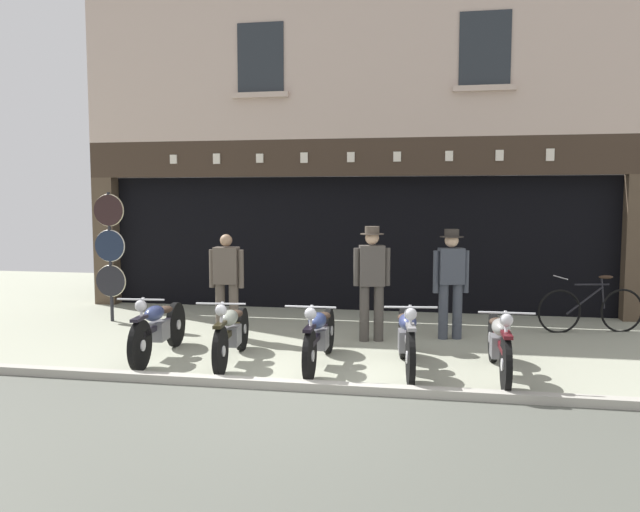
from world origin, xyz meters
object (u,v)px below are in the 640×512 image
(motorcycle_center, at_px, (319,335))
(leaning_bicycle, at_px, (591,309))
(advert_board_near, at_px, (495,221))
(motorcycle_right, at_px, (499,342))
(salesman_right, at_px, (451,278))
(motorcycle_left, at_px, (158,327))
(salesman_left, at_px, (227,281))
(tyre_sign_pole, at_px, (110,247))
(shopkeeper_center, at_px, (372,277))
(motorcycle_center_right, at_px, (407,337))
(motorcycle_center_left, at_px, (231,332))

(motorcycle_center, xyz_separation_m, leaning_bicycle, (3.99, 2.85, -0.03))
(motorcycle_center, bearing_deg, advert_board_near, -121.42)
(motorcycle_right, relative_size, leaning_bicycle, 1.19)
(salesman_right, xyz_separation_m, leaning_bicycle, (2.28, 0.91, -0.57))
(motorcycle_left, bearing_deg, salesman_left, -113.11)
(motorcycle_center, relative_size, tyre_sign_pole, 0.90)
(motorcycle_center, xyz_separation_m, motorcycle_right, (2.25, -0.06, 0.01))
(salesman_left, xyz_separation_m, tyre_sign_pole, (-2.44, 0.85, 0.43))
(motorcycle_center, bearing_deg, leaning_bicycle, -144.93)
(tyre_sign_pole, xyz_separation_m, advert_board_near, (6.75, 1.99, 0.43))
(motorcycle_right, xyz_separation_m, leaning_bicycle, (1.74, 2.91, -0.04))
(motorcycle_center, bearing_deg, salesman_left, -40.08)
(advert_board_near, bearing_deg, motorcycle_center, -120.92)
(shopkeeper_center, bearing_deg, advert_board_near, -139.73)
(salesman_left, relative_size, shopkeeper_center, 0.92)
(salesman_right, bearing_deg, motorcycle_center, 34.81)
(motorcycle_right, relative_size, shopkeeper_center, 1.17)
(motorcycle_left, height_order, tyre_sign_pole, tyre_sign_pole)
(motorcycle_right, height_order, leaning_bicycle, leaning_bicycle)
(motorcycle_left, distance_m, leaning_bicycle, 6.84)
(tyre_sign_pole, bearing_deg, motorcycle_center, -28.71)
(motorcycle_center_right, height_order, leaning_bicycle, same)
(motorcycle_left, distance_m, motorcycle_center_left, 1.05)
(leaning_bicycle, bearing_deg, advert_board_near, 30.39)
(motorcycle_center_left, relative_size, motorcycle_right, 0.94)
(motorcycle_center_left, xyz_separation_m, tyre_sign_pole, (-3.00, 2.31, 0.91))
(motorcycle_center, height_order, salesman_right, salesman_right)
(salesman_left, distance_m, tyre_sign_pole, 2.62)
(motorcycle_left, relative_size, salesman_right, 1.16)
(motorcycle_left, bearing_deg, motorcycle_center, 175.59)
(motorcycle_left, relative_size, motorcycle_center, 0.97)
(motorcycle_center_right, bearing_deg, motorcycle_right, 171.36)
(tyre_sign_pole, bearing_deg, motorcycle_center_left, -37.65)
(motorcycle_center, relative_size, shopkeeper_center, 1.17)
(motorcycle_right, bearing_deg, shopkeeper_center, -43.84)
(motorcycle_left, bearing_deg, motorcycle_right, 175.04)
(motorcycle_center_left, height_order, tyre_sign_pole, tyre_sign_pole)
(motorcycle_left, xyz_separation_m, motorcycle_center_right, (3.36, -0.04, 0.01))
(motorcycle_center, distance_m, leaning_bicycle, 4.90)
(salesman_right, bearing_deg, tyre_sign_pole, -17.20)
(motorcycle_left, xyz_separation_m, motorcycle_right, (4.49, -0.08, -0.00))
(motorcycle_center_left, bearing_deg, motorcycle_right, 173.39)
(motorcycle_center_left, bearing_deg, tyre_sign_pole, -43.55)
(motorcycle_center_left, bearing_deg, leaning_bicycle, -156.89)
(motorcycle_left, height_order, salesman_left, salesman_left)
(advert_board_near, bearing_deg, motorcycle_center_right, -108.52)
(motorcycle_center_right, height_order, salesman_left, salesman_left)
(motorcycle_center_left, bearing_deg, motorcycle_center_right, 174.00)
(motorcycle_center, distance_m, shopkeeper_center, 1.75)
(motorcycle_left, bearing_deg, shopkeeper_center, -154.64)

